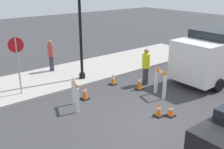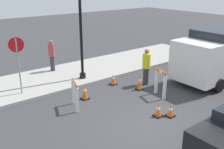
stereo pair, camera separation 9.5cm
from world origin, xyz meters
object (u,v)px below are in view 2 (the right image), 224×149
at_px(streetlamp_post, 80,0).
at_px(person_worker, 146,66).
at_px(stop_sign, 18,57).
at_px(person_pedestrian, 52,54).
at_px(work_van, 222,52).

distance_m(streetlamp_post, person_worker, 4.14).
relative_size(streetlamp_post, stop_sign, 2.42).
bearing_deg(stop_sign, person_pedestrian, -127.43).
distance_m(person_worker, person_pedestrian, 4.90).
distance_m(person_pedestrian, work_van, 8.37).
height_order(stop_sign, work_van, stop_sign).
bearing_deg(work_van, streetlamp_post, 145.32).
bearing_deg(streetlamp_post, person_worker, -47.63).
relative_size(streetlamp_post, person_worker, 3.38).
height_order(person_worker, person_pedestrian, person_pedestrian).
xyz_separation_m(person_worker, work_van, (3.46, -1.58, 0.43)).
distance_m(streetlamp_post, person_pedestrian, 3.40).
distance_m(stop_sign, person_worker, 5.51).
distance_m(stop_sign, work_van, 9.26).
relative_size(streetlamp_post, person_pedestrian, 3.52).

